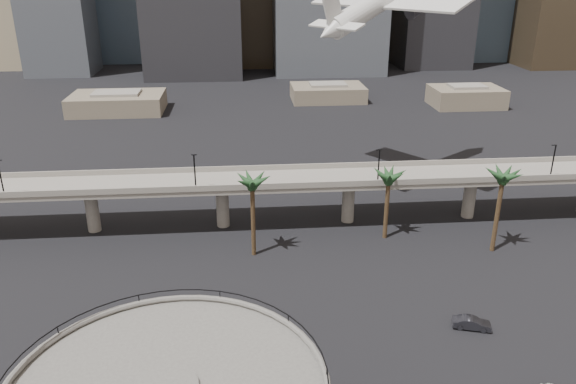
{
  "coord_description": "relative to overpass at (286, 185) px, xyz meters",
  "views": [
    {
      "loc": [
        -7.46,
        -34.43,
        42.5
      ],
      "look_at": [
        -2.0,
        28.0,
        16.98
      ],
      "focal_mm": 35.0,
      "sensor_mm": 36.0,
      "label": 1
    }
  ],
  "objects": [
    {
      "name": "overpass",
      "position": [
        0.0,
        0.0,
        0.0
      ],
      "size": [
        130.0,
        9.3,
        14.7
      ],
      "color": "gray",
      "rests_on": "ground"
    },
    {
      "name": "palm_trees",
      "position": [
        14.02,
        -10.35,
        4.09
      ],
      "size": [
        42.4,
        10.4,
        14.0
      ],
      "color": "#4B3820",
      "rests_on": "ground"
    },
    {
      "name": "low_buildings",
      "position": [
        6.89,
        87.3,
        -4.48
      ],
      "size": [
        135.0,
        27.5,
        6.8
      ],
      "color": "#695E4D",
      "rests_on": "ground"
    },
    {
      "name": "car_b",
      "position": [
        20.63,
        -32.83,
        -6.56
      ],
      "size": [
        5.02,
        2.93,
        1.57
      ],
      "primitive_type": "imported",
      "rotation": [
        0.0,
        0.0,
        1.29
      ],
      "color": "black",
      "rests_on": "ground"
    }
  ]
}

